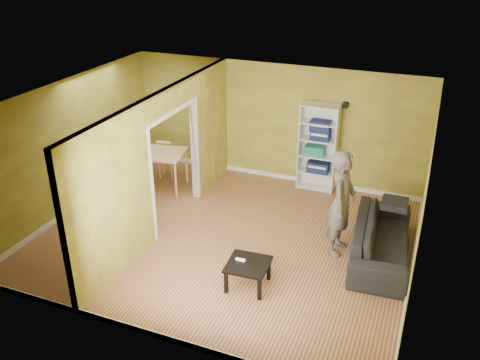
% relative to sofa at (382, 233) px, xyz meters
% --- Properties ---
extents(room_shell, '(6.50, 6.50, 6.50)m').
position_rel_sofa_xyz_m(room_shell, '(-2.70, -0.42, 0.86)').
color(room_shell, '#B1834F').
rests_on(room_shell, ground).
extents(partition, '(0.22, 5.50, 2.60)m').
position_rel_sofa_xyz_m(partition, '(-3.90, -0.42, 0.86)').
color(partition, gold).
rests_on(partition, ground).
extents(wall_speaker, '(0.10, 0.10, 0.10)m').
position_rel_sofa_xyz_m(wall_speaker, '(-1.20, 2.27, 1.46)').
color(wall_speaker, black).
rests_on(wall_speaker, room_shell).
extents(sofa, '(2.40, 1.17, 0.89)m').
position_rel_sofa_xyz_m(sofa, '(0.00, 0.00, 0.00)').
color(sofa, black).
rests_on(sofa, ground).
extents(person, '(0.83, 0.67, 2.20)m').
position_rel_sofa_xyz_m(person, '(-0.71, -0.09, 0.66)').
color(person, slate).
rests_on(person, ground).
extents(bookshelf, '(0.79, 0.35, 1.89)m').
position_rel_sofa_xyz_m(bookshelf, '(-1.67, 2.18, 0.50)').
color(bookshelf, white).
rests_on(bookshelf, ground).
extents(paper_box_navy_a, '(0.46, 0.30, 0.23)m').
position_rel_sofa_xyz_m(paper_box_navy_a, '(-1.63, 2.13, 0.07)').
color(paper_box_navy_a, navy).
rests_on(paper_box_navy_a, bookshelf).
extents(paper_box_teal, '(0.41, 0.27, 0.21)m').
position_rel_sofa_xyz_m(paper_box_teal, '(-1.73, 2.13, 0.43)').
color(paper_box_teal, '#147777').
rests_on(paper_box_teal, bookshelf).
extents(paper_box_navy_b, '(0.40, 0.26, 0.20)m').
position_rel_sofa_xyz_m(paper_box_navy_b, '(-1.64, 2.13, 0.80)').
color(paper_box_navy_b, '#10164F').
rests_on(paper_box_navy_b, bookshelf).
extents(paper_box_navy_c, '(0.41, 0.27, 0.21)m').
position_rel_sofa_xyz_m(paper_box_navy_c, '(-1.65, 2.13, 1.01)').
color(paper_box_navy_c, '#1C224E').
rests_on(paper_box_navy_c, bookshelf).
extents(coffee_table, '(0.64, 0.64, 0.43)m').
position_rel_sofa_xyz_m(coffee_table, '(-1.81, -1.63, -0.08)').
color(coffee_table, black).
rests_on(coffee_table, ground).
extents(game_controller, '(0.15, 0.04, 0.03)m').
position_rel_sofa_xyz_m(game_controller, '(-1.94, -1.60, -0.00)').
color(game_controller, white).
rests_on(game_controller, coffee_table).
extents(dining_table, '(1.31, 0.87, 0.82)m').
position_rel_sofa_xyz_m(dining_table, '(-4.95, 0.91, 0.30)').
color(dining_table, '#E7CE75').
rests_on(dining_table, ground).
extents(chair_left, '(0.51, 0.51, 0.91)m').
position_rel_sofa_xyz_m(chair_left, '(-5.63, 0.93, 0.01)').
color(chair_left, tan).
rests_on(chair_left, ground).
extents(chair_near, '(0.45, 0.45, 0.96)m').
position_rel_sofa_xyz_m(chair_near, '(-4.97, 0.25, 0.04)').
color(chair_near, tan).
rests_on(chair_near, ground).
extents(chair_far, '(0.50, 0.50, 0.92)m').
position_rel_sofa_xyz_m(chair_far, '(-4.96, 1.47, 0.02)').
color(chair_far, tan).
rests_on(chair_far, ground).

